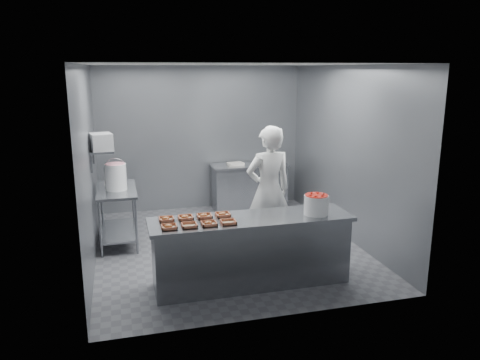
# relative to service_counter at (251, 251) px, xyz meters

# --- Properties ---
(floor) EXTENTS (4.50, 4.50, 0.00)m
(floor) POSITION_rel_service_counter_xyz_m (0.00, 1.35, -0.45)
(floor) COLOR #4C4C51
(floor) RESTS_ON ground
(ceiling) EXTENTS (4.50, 4.50, 0.00)m
(ceiling) POSITION_rel_service_counter_xyz_m (0.00, 1.35, 2.35)
(ceiling) COLOR white
(ceiling) RESTS_ON wall_back
(wall_back) EXTENTS (4.00, 0.04, 2.80)m
(wall_back) POSITION_rel_service_counter_xyz_m (0.00, 3.60, 0.95)
(wall_back) COLOR slate
(wall_back) RESTS_ON ground
(wall_left) EXTENTS (0.04, 4.50, 2.80)m
(wall_left) POSITION_rel_service_counter_xyz_m (-2.00, 1.35, 0.95)
(wall_left) COLOR slate
(wall_left) RESTS_ON ground
(wall_right) EXTENTS (0.04, 4.50, 2.80)m
(wall_right) POSITION_rel_service_counter_xyz_m (2.00, 1.35, 0.95)
(wall_right) COLOR slate
(wall_right) RESTS_ON ground
(service_counter) EXTENTS (2.60, 0.70, 0.90)m
(service_counter) POSITION_rel_service_counter_xyz_m (0.00, 0.00, 0.00)
(service_counter) COLOR slate
(service_counter) RESTS_ON ground
(prep_table) EXTENTS (0.60, 1.20, 0.90)m
(prep_table) POSITION_rel_service_counter_xyz_m (-1.65, 1.95, 0.14)
(prep_table) COLOR slate
(prep_table) RESTS_ON ground
(back_counter) EXTENTS (1.50, 0.60, 0.90)m
(back_counter) POSITION_rel_service_counter_xyz_m (0.90, 3.25, -0.00)
(back_counter) COLOR slate
(back_counter) RESTS_ON ground
(wall_shelf) EXTENTS (0.35, 0.90, 0.03)m
(wall_shelf) POSITION_rel_service_counter_xyz_m (-1.82, 1.95, 1.10)
(wall_shelf) COLOR slate
(wall_shelf) RESTS_ON wall_left
(tray_0) EXTENTS (0.19, 0.18, 0.06)m
(tray_0) POSITION_rel_service_counter_xyz_m (-1.06, -0.15, 0.47)
(tray_0) COLOR tan
(tray_0) RESTS_ON service_counter
(tray_1) EXTENTS (0.19, 0.18, 0.04)m
(tray_1) POSITION_rel_service_counter_xyz_m (-0.82, -0.15, 0.47)
(tray_1) COLOR tan
(tray_1) RESTS_ON service_counter
(tray_2) EXTENTS (0.19, 0.18, 0.06)m
(tray_2) POSITION_rel_service_counter_xyz_m (-0.58, -0.15, 0.47)
(tray_2) COLOR tan
(tray_2) RESTS_ON service_counter
(tray_3) EXTENTS (0.19, 0.18, 0.04)m
(tray_3) POSITION_rel_service_counter_xyz_m (-0.34, -0.15, 0.47)
(tray_3) COLOR tan
(tray_3) RESTS_ON service_counter
(tray_4) EXTENTS (0.19, 0.18, 0.06)m
(tray_4) POSITION_rel_service_counter_xyz_m (-1.06, 0.15, 0.47)
(tray_4) COLOR tan
(tray_4) RESTS_ON service_counter
(tray_5) EXTENTS (0.19, 0.18, 0.06)m
(tray_5) POSITION_rel_service_counter_xyz_m (-0.82, 0.15, 0.47)
(tray_5) COLOR tan
(tray_5) RESTS_ON service_counter
(tray_6) EXTENTS (0.19, 0.18, 0.06)m
(tray_6) POSITION_rel_service_counter_xyz_m (-0.58, 0.15, 0.47)
(tray_6) COLOR tan
(tray_6) RESTS_ON service_counter
(tray_7) EXTENTS (0.19, 0.18, 0.06)m
(tray_7) POSITION_rel_service_counter_xyz_m (-0.34, 0.15, 0.47)
(tray_7) COLOR tan
(tray_7) RESTS_ON service_counter
(worker) EXTENTS (0.75, 0.54, 1.94)m
(worker) POSITION_rel_service_counter_xyz_m (0.56, 1.00, 0.52)
(worker) COLOR white
(worker) RESTS_ON ground
(strawberry_tub) EXTENTS (0.32, 0.32, 0.26)m
(strawberry_tub) POSITION_rel_service_counter_xyz_m (0.85, -0.08, 0.59)
(strawberry_tub) COLOR white
(strawberry_tub) RESTS_ON service_counter
(glaze_bucket) EXTENTS (0.34, 0.32, 0.50)m
(glaze_bucket) POSITION_rel_service_counter_xyz_m (-1.65, 1.88, 0.66)
(glaze_bucket) COLOR white
(glaze_bucket) RESTS_ON prep_table
(bucket_lid) EXTENTS (0.39, 0.39, 0.03)m
(bucket_lid) POSITION_rel_service_counter_xyz_m (-1.66, 2.16, 0.46)
(bucket_lid) COLOR white
(bucket_lid) RESTS_ON prep_table
(rag) EXTENTS (0.18, 0.16, 0.02)m
(rag) POSITION_rel_service_counter_xyz_m (-1.60, 2.38, 0.46)
(rag) COLOR #CCB28C
(rag) RESTS_ON prep_table
(appliance) EXTENTS (0.36, 0.39, 0.25)m
(appliance) POSITION_rel_service_counter_xyz_m (-1.82, 1.68, 1.24)
(appliance) COLOR gray
(appliance) RESTS_ON wall_shelf
(paper_stack) EXTENTS (0.32, 0.24, 0.05)m
(paper_stack) POSITION_rel_service_counter_xyz_m (0.62, 3.25, 0.47)
(paper_stack) COLOR silver
(paper_stack) RESTS_ON back_counter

